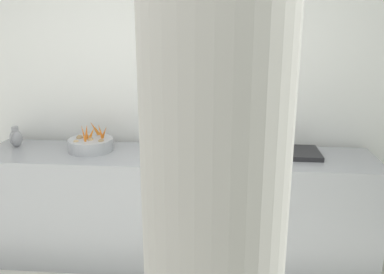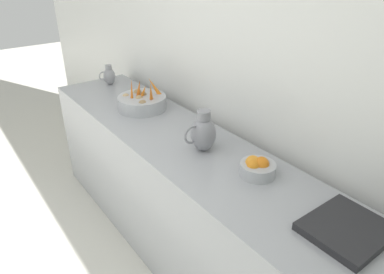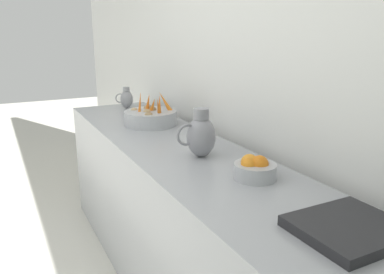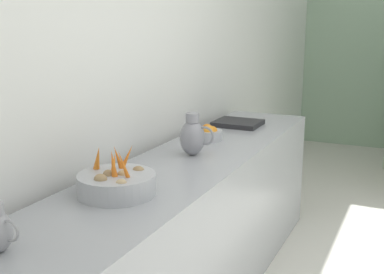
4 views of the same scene
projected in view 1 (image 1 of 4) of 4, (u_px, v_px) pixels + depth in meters
The scene contains 8 objects.
tile_wall_left at pixel (240, 76), 3.40m from camera, with size 0.10×8.16×3.00m, color white.
prep_counter at pixel (177, 207), 3.32m from camera, with size 0.63×3.13×0.92m, color #9EA0A5.
vegetable_colander at pixel (91, 144), 3.29m from camera, with size 0.36×0.36×0.23m.
orange_bowl at pixel (232, 147), 3.23m from camera, with size 0.19×0.19×0.11m.
metal_pitcher_tall at pixel (184, 140), 3.18m from camera, with size 0.21×0.15×0.25m.
metal_pitcher_short at pixel (16, 138), 3.37m from camera, with size 0.15×0.10×0.18m.
counter_sink_basin at pixel (300, 153), 3.18m from camera, with size 0.34×0.30×0.04m, color #232326.
support_column at pixel (215, 214), 0.92m from camera, with size 0.33×0.33×3.00m, color #9E9B93.
Camera 1 is at (1.49, 0.41, 1.92)m, focal length 37.62 mm.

